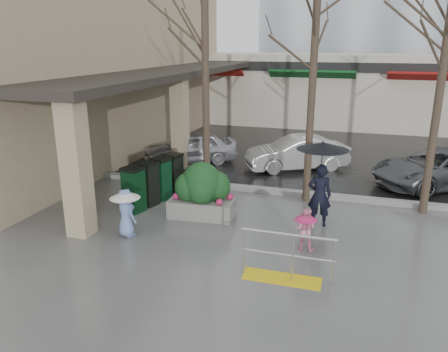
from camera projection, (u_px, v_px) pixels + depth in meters
The scene contains 20 objects.
ground at pixel (236, 246), 10.40m from camera, with size 120.00×120.00×0.00m, color #51514F.
street_asphalt at pixel (321, 112), 30.50m from camera, with size 120.00×36.00×0.01m, color black.
curb at pixel (270, 191), 14.03m from camera, with size 120.00×0.30×0.15m, color gray.
near_building at pixel (88, 58), 19.07m from camera, with size 6.00×18.00×8.00m, color tan.
canopy_slab at pixel (177, 68), 18.00m from camera, with size 2.80×18.00×0.25m, color #2D2823.
pillar_front at pixel (76, 167), 10.52m from camera, with size 0.55×0.55×3.50m, color tan.
pillar_back at pixel (180, 122), 16.46m from camera, with size 0.55×0.55×3.50m, color tan.
storefront_row at pixel (351, 89), 25.66m from camera, with size 34.00×6.74×4.00m.
handrail at pixel (285, 263), 8.81m from camera, with size 1.90×0.50×1.03m.
tree_west at pixel (205, 26), 12.76m from camera, with size 3.20×3.20×6.80m.
tree_midwest at pixel (316, 19), 11.82m from camera, with size 3.20×3.20×7.00m.
tree_mideast at pixel (448, 33), 11.00m from camera, with size 3.20×3.20×6.50m.
woman at pixel (321, 174), 11.15m from camera, with size 1.33×1.33×2.29m.
child_pink at pixel (305, 226), 10.05m from camera, with size 0.53×0.52×1.02m.
child_blue at pixel (126, 208), 10.73m from camera, with size 0.75×0.75×1.22m.
planter at pixel (202, 191), 11.96m from camera, with size 1.84×1.07×1.56m.
news_boxes at pixel (154, 181), 13.09m from camera, with size 1.07×2.39×1.30m.
car_a at pixel (190, 148), 17.35m from camera, with size 1.49×3.70×1.26m, color #B6B6BB.
car_b at pixel (297, 153), 16.51m from camera, with size 1.33×3.82×1.26m, color silver.
car_c at pixel (439, 168), 14.56m from camera, with size 2.09×4.53×1.26m, color #53565A.
Camera 1 is at (2.50, -9.12, 4.63)m, focal length 35.00 mm.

